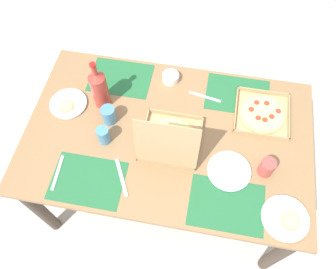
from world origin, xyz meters
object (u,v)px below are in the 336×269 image
(plate_near_right, at_px, (68,104))
(cup_clear_left, at_px, (267,167))
(cup_dark, at_px, (109,115))
(plate_middle, at_px, (229,171))
(condiment_bowl, at_px, (171,77))
(pizza_box_corner_left, at_px, (262,114))
(cup_spare, at_px, (104,135))
(plate_near_left, at_px, (285,219))
(soda_bottle, at_px, (99,88))
(pizza_box_edge_far, at_px, (170,140))

(plate_near_right, relative_size, cup_clear_left, 2.01)
(cup_dark, bearing_deg, plate_middle, 164.10)
(plate_near_right, bearing_deg, condiment_bowl, -152.31)
(pizza_box_corner_left, bearing_deg, plate_near_right, 6.81)
(cup_spare, bearing_deg, plate_near_left, 164.75)
(plate_middle, relative_size, condiment_bowl, 2.25)
(cup_dark, relative_size, condiment_bowl, 1.08)
(plate_near_left, xyz_separation_m, cup_spare, (0.94, -0.26, 0.04))
(soda_bottle, bearing_deg, plate_middle, 158.07)
(cup_clear_left, relative_size, cup_dark, 0.98)
(soda_bottle, xyz_separation_m, cup_clear_left, (-0.91, 0.26, -0.08))
(pizza_box_edge_far, distance_m, cup_spare, 0.35)
(pizza_box_corner_left, relative_size, cup_dark, 2.78)
(cup_spare, height_order, condiment_bowl, cup_spare)
(plate_middle, height_order, cup_dark, cup_dark)
(plate_middle, height_order, cup_spare, cup_spare)
(pizza_box_edge_far, height_order, soda_bottle, pizza_box_edge_far)
(plate_near_left, xyz_separation_m, cup_dark, (0.95, -0.38, 0.04))
(plate_near_right, distance_m, cup_spare, 0.32)
(pizza_box_corner_left, height_order, condiment_bowl, condiment_bowl)
(plate_middle, bearing_deg, plate_near_right, -14.81)
(pizza_box_edge_far, height_order, cup_dark, pizza_box_edge_far)
(pizza_box_edge_far, xyz_separation_m, cup_clear_left, (-0.49, 0.06, 0.00))
(plate_near_right, distance_m, cup_dark, 0.27)
(pizza_box_corner_left, bearing_deg, condiment_bowl, -15.81)
(pizza_box_edge_far, relative_size, pizza_box_corner_left, 1.15)
(cup_spare, height_order, cup_clear_left, same)
(cup_clear_left, bearing_deg, plate_near_right, -10.85)
(plate_near_left, relative_size, plate_near_right, 1.08)
(soda_bottle, bearing_deg, cup_clear_left, 163.93)
(plate_middle, bearing_deg, cup_dark, -15.90)
(cup_spare, bearing_deg, pizza_box_edge_far, -174.50)
(plate_middle, bearing_deg, pizza_box_edge_far, -16.96)
(plate_middle, bearing_deg, plate_near_left, 145.51)
(plate_middle, relative_size, cup_clear_left, 2.13)
(plate_middle, bearing_deg, condiment_bowl, -53.28)
(plate_near_left, height_order, soda_bottle, soda_bottle)
(pizza_box_corner_left, distance_m, soda_bottle, 0.89)
(plate_middle, xyz_separation_m, plate_near_right, (0.93, -0.24, 0.00))
(plate_middle, distance_m, cup_spare, 0.67)
(pizza_box_edge_far, bearing_deg, soda_bottle, -25.49)
(pizza_box_edge_far, relative_size, soda_bottle, 1.05)
(condiment_bowl, bearing_deg, plate_near_left, 133.13)
(cup_dark, xyz_separation_m, condiment_bowl, (-0.28, -0.33, -0.03))
(cup_clear_left, height_order, condiment_bowl, cup_clear_left)
(soda_bottle, distance_m, cup_clear_left, 0.95)
(pizza_box_edge_far, xyz_separation_m, plate_near_right, (0.61, -0.15, -0.04))
(soda_bottle, height_order, cup_clear_left, soda_bottle)
(soda_bottle, relative_size, cup_clear_left, 3.12)
(cup_dark, bearing_deg, soda_bottle, -57.15)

